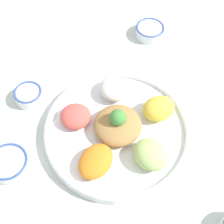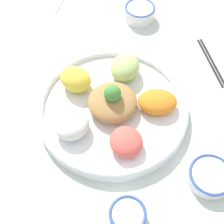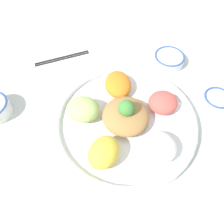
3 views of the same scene
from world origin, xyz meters
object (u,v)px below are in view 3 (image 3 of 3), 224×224
(chopsticks_pair_near, at_px, (62,58))
(rice_bowl_plain, at_px, (169,59))
(salad_platter, at_px, (125,121))
(sauce_bowl_dark, at_px, (216,100))

(chopsticks_pair_near, bearing_deg, rice_bowl_plain, -23.63)
(salad_platter, relative_size, sauce_bowl_dark, 4.89)
(salad_platter, height_order, chopsticks_pair_near, salad_platter)
(salad_platter, bearing_deg, chopsticks_pair_near, 126.15)
(chopsticks_pair_near, bearing_deg, salad_platter, -72.56)
(sauce_bowl_dark, xyz_separation_m, rice_bowl_plain, (-0.11, 0.19, -0.00))
(salad_platter, distance_m, rice_bowl_plain, 0.31)
(salad_platter, bearing_deg, sauce_bowl_dark, 13.29)
(sauce_bowl_dark, relative_size, rice_bowl_plain, 0.79)
(salad_platter, xyz_separation_m, chopsticks_pair_near, (-0.21, 0.29, -0.02))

